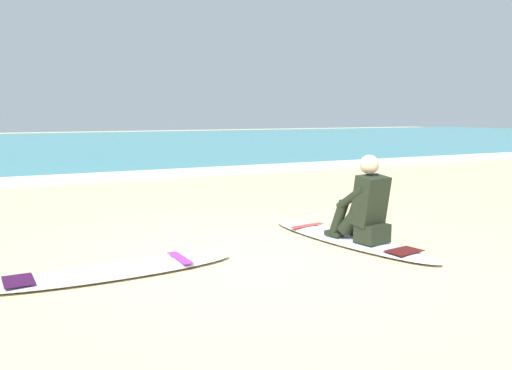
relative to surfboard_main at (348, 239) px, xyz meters
The scene contains 6 objects.
ground_plane 1.14m from the surfboard_main, 169.61° to the right, with size 80.00×80.00×0.00m, color beige.
sea 20.94m from the surfboard_main, 93.08° to the left, with size 80.00×28.00×0.10m, color teal.
breaking_foam 7.29m from the surfboard_main, 98.86° to the left, with size 80.00×0.90×0.11m, color white.
surfboard_main is the anchor object (origin of this frame).
surfer_seated 0.47m from the surfboard_main, 82.28° to the right, with size 0.45×0.75×0.95m.
surfboard_spare_near 2.68m from the surfboard_main, behind, with size 2.41×0.60×0.08m.
Camera 1 is at (-2.48, -4.55, 1.46)m, focal length 37.02 mm.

